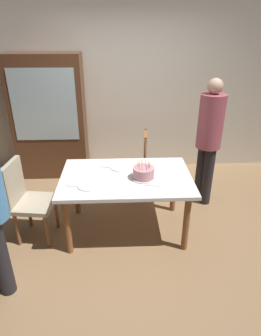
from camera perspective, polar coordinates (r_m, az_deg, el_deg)
name	(u,v)px	position (r m, az deg, el deg)	size (l,w,h in m)	color
ground	(126,228)	(3.65, -0.80, -11.77)	(6.40, 6.40, 0.00)	#93704C
back_wall	(123,91)	(4.82, -1.57, 14.92)	(6.40, 0.10, 2.60)	silver
dining_table	(126,183)	(3.29, -0.87, -2.99)	(1.46, 0.96, 0.73)	white
birthday_cake	(144,173)	(3.18, 2.58, -1.01)	(0.28, 0.28, 0.20)	silver
plate_near_celebrant	(88,186)	(3.08, -8.30, -3.51)	(0.22, 0.22, 0.01)	white
plate_far_side	(119,167)	(3.44, -2.20, 0.15)	(0.22, 0.22, 0.01)	white
fork_near_celebrant	(73,186)	(3.10, -11.24, -3.56)	(0.18, 0.02, 0.01)	silver
fork_far_side	(106,167)	(3.46, -4.86, 0.15)	(0.18, 0.02, 0.01)	silver
fork_near_guest	(153,186)	(3.06, 4.48, -3.48)	(0.18, 0.02, 0.01)	silver
chair_spindle_back	(133,166)	(4.09, 0.44, 0.30)	(0.48, 0.48, 0.95)	brown
chair_upholstered	(26,197)	(3.44, -19.89, -5.37)	(0.49, 0.49, 0.95)	tan
person_guest	(209,136)	(3.88, 15.16, 6.05)	(0.32, 0.32, 1.69)	#262328
china_cabinet	(49,118)	(4.74, -15.65, 9.45)	(1.10, 0.45, 1.90)	#56331E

